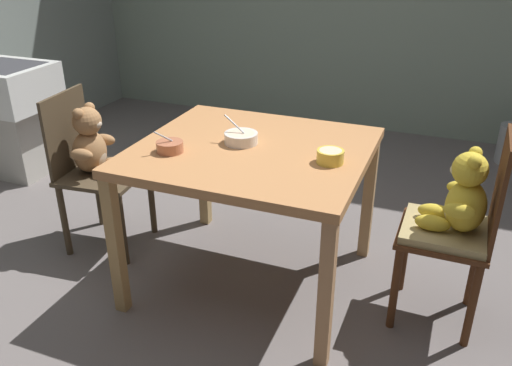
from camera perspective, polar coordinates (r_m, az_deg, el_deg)
The scene contains 8 objects.
ground_plane at distance 2.82m, azimuth -0.38°, elevation -10.56°, with size 5.20×5.20×0.04m.
dining_table at distance 2.48m, azimuth -0.42°, elevation 2.11°, with size 1.06×0.97×0.74m.
teddy_chair_near_left at distance 3.00m, azimuth -17.15°, elevation 3.00°, with size 0.45×0.45×0.88m.
teddy_chair_near_right at distance 2.42m, azimuth 20.95°, elevation -3.10°, with size 0.39×0.37×0.92m.
porridge_bowl_white_center at distance 2.49m, azimuth -1.62°, elevation 4.88°, with size 0.17×0.16×0.13m.
porridge_bowl_terracotta_near_left at distance 2.42m, azimuth -9.25°, elevation 3.91°, with size 0.12×0.12×0.11m.
porridge_bowl_yellow_near_right at distance 2.29m, azimuth 7.99°, elevation 2.87°, with size 0.12×0.12×0.06m.
sink_basin at distance 4.12m, azimuth -24.80°, elevation 7.59°, with size 0.55×0.51×0.81m.
Camera 1 is at (0.85, -2.11, 1.65)m, focal length 37.21 mm.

